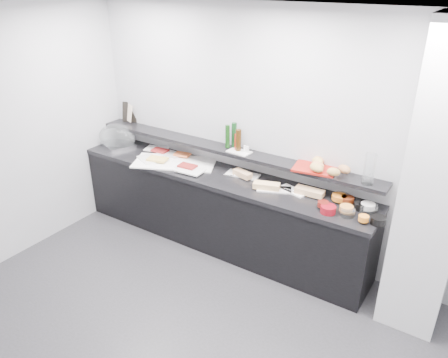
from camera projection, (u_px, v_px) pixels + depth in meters
The scene contains 55 objects.
back_wall at pixel (289, 140), 4.57m from camera, with size 5.00×0.02×2.70m, color #AAACB1.
ceiling at pixel (151, 20), 2.48m from camera, with size 5.00×5.00×0.00m, color white.
column at pixel (437, 188), 3.57m from camera, with size 0.50×0.50×2.70m, color silver.
buffet_cabinet at pixel (218, 211), 5.09m from camera, with size 3.60×0.60×0.85m, color black.
counter_top at pixel (218, 176), 4.90m from camera, with size 3.62×0.62×0.05m, color black.
wall_shelf at pixel (226, 150), 4.92m from camera, with size 3.60×0.25×0.04m, color black.
cloche_base at pixel (116, 143), 5.69m from camera, with size 0.50×0.34×0.04m, color #AEB0B5.
cloche_dome at pixel (117, 137), 5.61m from camera, with size 0.49×0.32×0.34m, color white.
linen_runner at pixel (175, 162), 5.16m from camera, with size 0.95×0.45×0.01m, color white.
platter_meat_a at pixel (157, 149), 5.51m from camera, with size 0.28×0.19×0.01m, color white.
food_meat_a at pixel (160, 150), 5.41m from camera, with size 0.20×0.13×0.02m, color maroon.
platter_salmon at pixel (170, 154), 5.36m from camera, with size 0.28×0.19×0.01m, color silver.
food_salmon at pixel (182, 154), 5.30m from camera, with size 0.19×0.12×0.02m, color #DD602D.
platter_cheese at pixel (148, 159), 5.21m from camera, with size 0.29×0.19×0.01m, color white.
food_cheese at pixel (158, 159), 5.16m from camera, with size 0.23×0.15×0.02m, color #E8C05A.
platter_meat_b at pixel (190, 170), 4.92m from camera, with size 0.31×0.21×0.01m, color white.
food_meat_b at pixel (187, 166), 4.98m from camera, with size 0.20×0.13×0.02m, color maroon.
sandwich_plate_left at pixel (243, 175), 4.85m from camera, with size 0.37×0.16×0.01m, color white.
sandwich_food_left at pixel (243, 174), 4.78m from camera, with size 0.23×0.09×0.06m, color tan.
tongs_left at pixel (231, 175), 4.81m from camera, with size 0.01×0.01×0.16m, color #A8ACAF.
sandwich_plate_mid at pixel (274, 189), 4.52m from camera, with size 0.35×0.15×0.01m, color white.
sandwich_food_mid at pixel (266, 186), 4.51m from camera, with size 0.27×0.10×0.06m, color #E5B878.
tongs_mid at pixel (263, 188), 4.53m from camera, with size 0.01×0.01×0.16m, color silver.
sandwich_plate_right at pixel (293, 191), 4.49m from camera, with size 0.31×0.13×0.01m, color white.
sandwich_food_right at pixel (310, 192), 4.39m from camera, with size 0.29×0.11×0.06m, color tan.
tongs_right at pixel (291, 190), 4.48m from camera, with size 0.01×0.01×0.16m, color #B4B7BB.
bowl_glass_fruit at pixel (341, 198), 4.29m from camera, with size 0.16×0.16×0.07m, color white.
fill_glass_fruit at pixel (339, 197), 4.28m from camera, with size 0.15×0.15×0.05m, color orange.
bowl_black_jam at pixel (361, 206), 4.15m from camera, with size 0.14×0.14×0.07m, color black.
fill_black_jam at pixel (348, 199), 4.24m from camera, with size 0.13×0.13×0.05m, color #5D220D.
bowl_glass_cream at pixel (368, 208), 4.12m from camera, with size 0.18×0.18×0.07m, color white.
fill_glass_cream at pixel (368, 206), 4.12m from camera, with size 0.13×0.13×0.05m, color silver.
bowl_red_jam at pixel (328, 209), 4.08m from camera, with size 0.14×0.14×0.07m, color maroon.
fill_red_jam at pixel (323, 204), 4.15m from camera, with size 0.11×0.11×0.05m, color #54100C.
bowl_glass_salmon at pixel (347, 213), 4.03m from camera, with size 0.14×0.14×0.07m, color white.
fill_glass_salmon at pixel (346, 208), 4.08m from camera, with size 0.13×0.13×0.05m, color orange.
bowl_black_fruit at pixel (378, 220), 3.90m from camera, with size 0.14×0.14×0.07m, color black.
fill_black_fruit at pixel (364, 218), 3.91m from camera, with size 0.09×0.09×0.05m, color orange.
framed_print at pixel (130, 112), 5.73m from camera, with size 0.20×0.02×0.26m, color black.
print_art at pixel (129, 113), 5.70m from camera, with size 0.19×0.00×0.22m, color beige.
condiment_tray at pixel (239, 152), 4.80m from camera, with size 0.26×0.16×0.01m, color white.
bottle_green_a at pixel (228, 136), 4.84m from camera, with size 0.05×0.05×0.26m, color #0F360E.
bottle_brown at pixel (238, 140), 4.77m from camera, with size 0.06×0.06×0.24m, color #331E09.
bottle_green_b at pixel (234, 135), 4.86m from camera, with size 0.06×0.06×0.28m, color #0F3916.
bottle_hot at pixel (236, 142), 4.80m from camera, with size 0.04×0.04×0.18m, color #A5180B.
shaker_salt at pixel (245, 149), 4.77m from camera, with size 0.03×0.03×0.07m, color white.
shaker_pepper at pixel (248, 149), 4.75m from camera, with size 0.03×0.03×0.07m, color white.
bread_tray at pixel (315, 168), 4.38m from camera, with size 0.42×0.29×0.02m, color #A11A11.
bread_roll_nw at pixel (318, 161), 4.42m from camera, with size 0.13×0.08×0.08m, color tan.
bread_roll_n at pixel (319, 160), 4.44m from camera, with size 0.12×0.08×0.08m, color #BA7647.
bread_roll_ne at pixel (344, 169), 4.24m from camera, with size 0.14×0.09×0.08m, color #AF7242.
bread_roll_s at pixel (317, 168), 4.27m from camera, with size 0.16×0.10×0.08m, color #B98D46.
bread_roll_se at pixel (334, 172), 4.18m from camera, with size 0.13×0.08×0.08m, color #B18843.
bread_roll_mide at pixel (318, 165), 4.32m from camera, with size 0.14×0.09×0.08m, color #C7844C.
carafe at pixel (369, 169), 4.03m from camera, with size 0.11×0.11×0.30m, color silver.
Camera 1 is at (1.79, -1.97, 2.95)m, focal length 35.00 mm.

